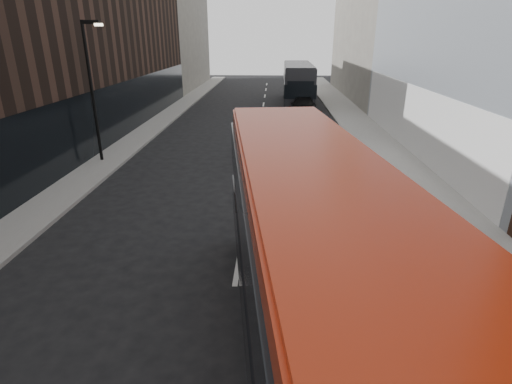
# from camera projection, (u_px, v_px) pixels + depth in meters

# --- Properties ---
(sidewalk_right) EXTENTS (3.00, 80.00, 0.15)m
(sidewalk_right) POSITION_uv_depth(u_px,v_px,m) (367.00, 134.00, 27.62)
(sidewalk_right) COLOR slate
(sidewalk_right) RESTS_ON ground
(sidewalk_left) EXTENTS (2.00, 80.00, 0.15)m
(sidewalk_left) POSITION_uv_depth(u_px,v_px,m) (146.00, 132.00, 28.24)
(sidewalk_left) COLOR slate
(sidewalk_left) RESTS_ON ground
(building_victorian) EXTENTS (6.50, 24.00, 21.00)m
(building_victorian) POSITION_uv_depth(u_px,v_px,m) (374.00, 3.00, 41.64)
(building_victorian) COLOR #67615B
(building_victorian) RESTS_ON ground
(building_left_mid) EXTENTS (5.00, 24.00, 14.00)m
(building_left_mid) POSITION_uv_depth(u_px,v_px,m) (111.00, 28.00, 30.50)
(building_left_mid) COLOR black
(building_left_mid) RESTS_ON ground
(building_left_far) EXTENTS (5.00, 20.00, 13.00)m
(building_left_far) POSITION_uv_depth(u_px,v_px,m) (177.00, 35.00, 51.15)
(building_left_far) COLOR #67615B
(building_left_far) RESTS_ON ground
(street_lamp) EXTENTS (1.06, 0.22, 7.00)m
(street_lamp) POSITION_uv_depth(u_px,v_px,m) (92.00, 83.00, 20.24)
(street_lamp) COLOR black
(street_lamp) RESTS_ON sidewalk_left
(red_bus) EXTENTS (3.99, 11.23, 4.45)m
(red_bus) POSITION_uv_depth(u_px,v_px,m) (308.00, 256.00, 7.70)
(red_bus) COLOR maroon
(red_bus) RESTS_ON ground
(grey_bus) EXTENTS (3.01, 12.09, 3.88)m
(grey_bus) POSITION_uv_depth(u_px,v_px,m) (298.00, 82.00, 39.94)
(grey_bus) COLOR black
(grey_bus) RESTS_ON ground
(car_a) EXTENTS (2.15, 4.29, 1.40)m
(car_a) POSITION_uv_depth(u_px,v_px,m) (293.00, 149.00, 21.64)
(car_a) COLOR black
(car_a) RESTS_ON ground
(car_b) EXTENTS (1.77, 4.37, 1.41)m
(car_b) POSITION_uv_depth(u_px,v_px,m) (266.00, 150.00, 21.48)
(car_b) COLOR #94979C
(car_b) RESTS_ON ground
(car_c) EXTENTS (2.76, 5.45, 1.52)m
(car_c) POSITION_uv_depth(u_px,v_px,m) (303.00, 106.00, 34.57)
(car_c) COLOR black
(car_c) RESTS_ON ground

